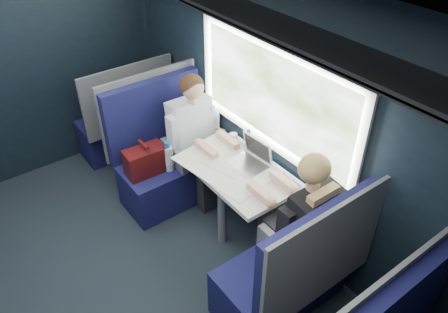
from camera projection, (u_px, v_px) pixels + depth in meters
ground at (137, 288)px, 3.61m from camera, size 2.80×4.20×0.01m
room_shell at (112, 138)px, 2.74m from camera, size 3.00×4.40×2.40m
table at (236, 178)px, 3.71m from camera, size 0.62×1.00×0.74m
seat_bay_near at (166, 160)px, 4.32m from camera, size 1.04×0.62×1.26m
seat_bay_far at (290, 274)px, 3.20m from camera, size 1.04×0.62×1.26m
seat_row_front at (126, 121)px, 4.93m from camera, size 1.04×0.51×1.16m
man at (197, 134)px, 4.16m from camera, size 0.53×0.56×1.32m
woman at (302, 216)px, 3.25m from camera, size 0.53×0.56×1.32m
papers at (227, 164)px, 3.73m from camera, size 0.69×0.90×0.01m
laptop at (252, 157)px, 3.71m from camera, size 0.27×0.34×0.24m
bottle_small at (248, 141)px, 3.87m from camera, size 0.06×0.06×0.20m
cup at (234, 138)px, 4.00m from camera, size 0.06×0.06×0.08m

